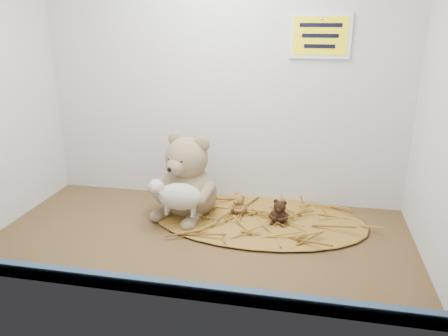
% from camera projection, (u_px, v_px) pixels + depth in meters
% --- Properties ---
extents(alcove_shell, '(1.20, 0.60, 0.90)m').
position_uv_depth(alcove_shell, '(207.00, 75.00, 1.20)').
color(alcove_shell, '#422F16').
rests_on(alcove_shell, ground).
extents(front_rail, '(1.19, 0.02, 0.04)m').
position_uv_depth(front_rail, '(171.00, 288.00, 1.00)').
color(front_rail, '#39536D').
rests_on(front_rail, shelf_floor).
extents(straw_bed, '(0.67, 0.39, 0.01)m').
position_uv_depth(straw_bed, '(259.00, 219.00, 1.36)').
color(straw_bed, brown).
rests_on(straw_bed, shelf_floor).
extents(main_teddy, '(0.28, 0.29, 0.27)m').
position_uv_depth(main_teddy, '(188.00, 176.00, 1.36)').
color(main_teddy, '#937B5A').
rests_on(main_teddy, shelf_floor).
extents(toy_lamb, '(0.17, 0.11, 0.11)m').
position_uv_depth(toy_lamb, '(180.00, 197.00, 1.28)').
color(toy_lamb, beige).
rests_on(toy_lamb, main_teddy).
extents(mini_teddy_tan, '(0.08, 0.08, 0.07)m').
position_uv_depth(mini_teddy_tan, '(239.00, 203.00, 1.37)').
color(mini_teddy_tan, olive).
rests_on(mini_teddy_tan, straw_bed).
extents(mini_teddy_brown, '(0.07, 0.07, 0.08)m').
position_uv_depth(mini_teddy_brown, '(280.00, 211.00, 1.31)').
color(mini_teddy_brown, black).
rests_on(mini_teddy_brown, straw_bed).
extents(wall_sign, '(0.16, 0.01, 0.11)m').
position_uv_depth(wall_sign, '(320.00, 36.00, 1.30)').
color(wall_sign, '#FFE90D').
rests_on(wall_sign, back_wall).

